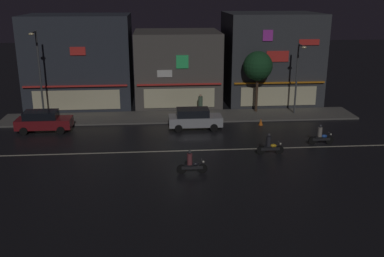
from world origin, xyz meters
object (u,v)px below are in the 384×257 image
object	(u,v)px
pedestrian_on_sidewalk	(200,104)
motorcycle_lead	(321,136)
motorcycle_opposite_lane	(191,164)
streetlamp_west	(39,69)
traffic_cone	(261,122)
streetlamp_mid	(298,73)
motorcycle_following	(270,146)
parked_car_near_kerb	(195,118)
parked_car_trailing	(43,121)

from	to	relation	value
pedestrian_on_sidewalk	motorcycle_lead	distance (m)	12.00
motorcycle_lead	motorcycle_opposite_lane	bearing A→B (deg)	-157.15
streetlamp_west	traffic_cone	xyz separation A→B (m)	(18.39, -2.64, -4.29)
streetlamp_mid	traffic_cone	size ratio (longest dim) A/B	11.39
motorcycle_lead	motorcycle_following	size ratio (longest dim) A/B	1.00
pedestrian_on_sidewalk	traffic_cone	xyz separation A→B (m)	(4.71, -3.83, -0.66)
parked_car_near_kerb	parked_car_trailing	size ratio (longest dim) A/B	1.00
streetlamp_west	motorcycle_lead	distance (m)	23.33
parked_car_trailing	motorcycle_opposite_lane	world-z (taller)	parked_car_trailing
streetlamp_west	parked_car_near_kerb	xyz separation A→B (m)	(12.77, -3.19, -3.69)
pedestrian_on_sidewalk	motorcycle_lead	bearing A→B (deg)	-122.63
streetlamp_west	streetlamp_mid	bearing A→B (deg)	0.38
parked_car_trailing	motorcycle_following	size ratio (longest dim) A/B	2.26
parked_car_trailing	motorcycle_opposite_lane	xyz separation A→B (m)	(11.07, -9.54, -0.24)
streetlamp_mid	motorcycle_following	world-z (taller)	streetlamp_mid
parked_car_trailing	motorcycle_lead	world-z (taller)	parked_car_trailing
motorcycle_lead	motorcycle_following	world-z (taller)	same
parked_car_trailing	motorcycle_following	bearing A→B (deg)	-21.67
streetlamp_mid	parked_car_near_kerb	distance (m)	10.42
traffic_cone	streetlamp_west	bearing A→B (deg)	171.84
pedestrian_on_sidewalk	parked_car_near_kerb	world-z (taller)	pedestrian_on_sidewalk
parked_car_trailing	motorcycle_opposite_lane	bearing A→B (deg)	-40.76
streetlamp_west	streetlamp_mid	size ratio (longest dim) A/B	1.21
streetlamp_west	motorcycle_opposite_lane	xyz separation A→B (m)	(11.76, -12.44, -3.93)
motorcycle_opposite_lane	parked_car_trailing	bearing A→B (deg)	-45.69
pedestrian_on_sidewalk	motorcycle_following	xyz separation A→B (m)	(3.71, -10.73, -0.30)
motorcycle_lead	parked_car_near_kerb	bearing A→B (deg)	150.16
streetlamp_west	pedestrian_on_sidewalk	world-z (taller)	streetlamp_west
motorcycle_opposite_lane	traffic_cone	size ratio (longest dim) A/B	3.45
motorcycle_following	traffic_cone	bearing A→B (deg)	-91.39
motorcycle_lead	motorcycle_opposite_lane	xyz separation A→B (m)	(-9.87, -4.65, 0.00)
parked_car_near_kerb	motorcycle_lead	world-z (taller)	parked_car_near_kerb
traffic_cone	motorcycle_following	bearing A→B (deg)	-98.25
streetlamp_mid	motorcycle_opposite_lane	bearing A→B (deg)	-129.61
parked_car_near_kerb	parked_car_trailing	xyz separation A→B (m)	(-12.08, 0.28, 0.00)
parked_car_trailing	parked_car_near_kerb	bearing A→B (deg)	-1.35
parked_car_trailing	traffic_cone	xyz separation A→B (m)	(17.70, 0.26, -0.59)
pedestrian_on_sidewalk	parked_car_trailing	distance (m)	13.62
motorcycle_opposite_lane	traffic_cone	bearing A→B (deg)	-129.01
motorcycle_following	streetlamp_mid	bearing A→B (deg)	-109.45
streetlamp_mid	motorcycle_lead	xyz separation A→B (m)	(-0.54, -7.94, -3.26)
motorcycle_lead	motorcycle_opposite_lane	world-z (taller)	same
streetlamp_mid	pedestrian_on_sidewalk	world-z (taller)	streetlamp_mid
motorcycle_lead	streetlamp_west	bearing A→B (deg)	157.82
streetlamp_mid	motorcycle_following	bearing A→B (deg)	-116.30
pedestrian_on_sidewalk	parked_car_near_kerb	size ratio (longest dim) A/B	0.40
streetlamp_west	parked_car_trailing	xyz separation A→B (m)	(0.69, -2.90, -3.69)
pedestrian_on_sidewalk	motorcycle_lead	world-z (taller)	pedestrian_on_sidewalk
parked_car_trailing	motorcycle_lead	bearing A→B (deg)	-13.14
streetlamp_mid	parked_car_near_kerb	xyz separation A→B (m)	(-9.40, -3.33, -3.02)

